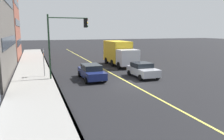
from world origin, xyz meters
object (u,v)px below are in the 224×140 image
truck_yellow (119,53)px  traffic_light_mast (64,36)px  street_sign_post (44,61)px  car_silver (143,70)px  car_navy (91,72)px

truck_yellow → traffic_light_mast: size_ratio=1.15×
street_sign_post → car_silver: bearing=-108.8°
car_navy → car_silver: bearing=-98.7°
truck_yellow → car_silver: bearing=175.5°
car_navy → truck_yellow: (7.27, -5.83, 0.96)m
truck_yellow → car_navy: bearing=141.3°
car_navy → car_silver: (-0.79, -5.19, -0.00)m
truck_yellow → street_sign_post: size_ratio=2.43×
car_silver → truck_yellow: size_ratio=0.55×
car_navy → street_sign_post: bearing=60.4°
car_silver → traffic_light_mast: 8.53m
traffic_light_mast → car_navy: bearing=-113.8°
car_navy → truck_yellow: 9.37m
traffic_light_mast → car_silver: bearing=-103.7°
car_silver → street_sign_post: street_sign_post is taller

